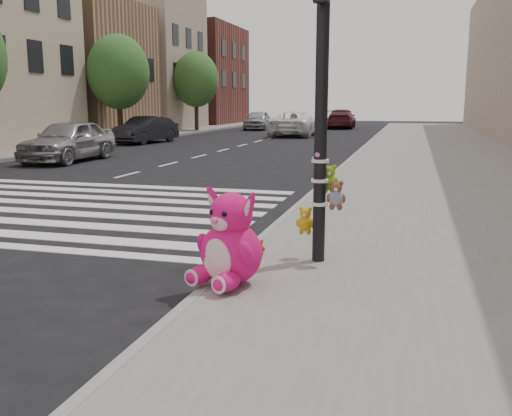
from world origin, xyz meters
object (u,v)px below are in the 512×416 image
at_px(red_teddy, 260,247).
at_px(car_dark_far, 146,130).
at_px(car_silver_far, 68,140).
at_px(signal_pole, 322,130).
at_px(car_white_near, 295,124).
at_px(pink_bunny, 229,245).

xyz_separation_m(red_teddy, car_dark_far, (-11.60, 20.24, 0.45)).
height_order(red_teddy, car_silver_far, car_silver_far).
xyz_separation_m(signal_pole, car_silver_far, (-11.03, 11.17, -1.06)).
distance_m(red_teddy, car_white_near, 28.90).
xyz_separation_m(signal_pole, car_dark_far, (-12.41, 20.26, -1.13)).
distance_m(signal_pole, car_white_near, 29.09).
relative_size(signal_pole, car_dark_far, 0.94).
relative_size(signal_pole, car_white_near, 0.72).
height_order(signal_pole, car_silver_far, signal_pole).
relative_size(pink_bunny, car_silver_far, 0.25).
bearing_deg(signal_pole, car_silver_far, 134.63).
relative_size(signal_pole, pink_bunny, 3.59).
bearing_deg(red_teddy, pink_bunny, -114.77).
bearing_deg(car_dark_far, red_teddy, -51.65).
relative_size(car_dark_far, car_white_near, 0.76).
bearing_deg(car_silver_far, red_teddy, -49.33).
distance_m(pink_bunny, car_white_near, 30.13).
bearing_deg(red_teddy, signal_pole, -25.57).
bearing_deg(car_dark_far, signal_pole, -49.98).
height_order(car_silver_far, car_dark_far, car_silver_far).
bearing_deg(red_teddy, car_dark_far, 95.65).
bearing_deg(signal_pole, pink_bunny, -123.49).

